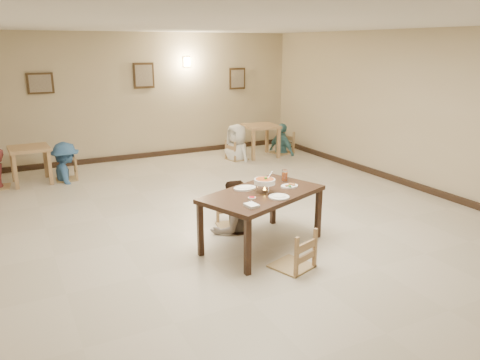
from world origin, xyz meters
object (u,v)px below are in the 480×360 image
chair_far (233,197)px  bg_chair_lr (65,159)px  main_table (262,198)px  bg_diner_b (63,142)px  bg_chair_rl (237,141)px  main_diner (233,181)px  curry_warmer (265,182)px  bg_diner_c (237,124)px  bg_chair_rr (282,133)px  bg_table_right (261,131)px  bg_table_left (29,154)px  chair_near (293,231)px  bg_diner_d (282,124)px  drink_glass (285,176)px

chair_far → bg_chair_lr: size_ratio=1.10×
main_table → bg_diner_b: bearing=91.4°
bg_chair_rl → main_diner: bearing=140.3°
curry_warmer → bg_diner_c: 5.14m
chair_far → bg_chair_rr: bearing=61.8°
main_diner → bg_table_right: (2.79, 4.04, -0.12)m
bg_table_left → bg_chair_rr: size_ratio=0.75×
chair_near → bg_diner_b: bearing=-89.1°
chair_near → bg_table_left: (-2.61, 5.56, 0.13)m
curry_warmer → bg_diner_b: bg_diner_b is taller
main_diner → bg_chair_rl: (2.10, 4.01, -0.33)m
bg_diner_c → bg_diner_d: size_ratio=1.13×
main_diner → bg_diner_b: 4.44m
chair_far → bg_chair_lr: bearing=127.9°
curry_warmer → bg_chair_lr: 5.18m
main_table → main_diner: size_ratio=1.22×
drink_glass → bg_chair_lr: (-2.51, 4.43, -0.42)m
bg_chair_rr → bg_diner_d: (0.00, 0.00, 0.25)m
bg_table_left → bg_diner_c: bg_diner_c is taller
main_table → main_diner: (-0.10, 0.71, 0.07)m
chair_near → bg_chair_rr: size_ratio=0.94×
curry_warmer → bg_chair_lr: bearing=112.5°
main_table → chair_far: bearing=72.9°
main_table → bg_chair_rl: size_ratio=2.11×
chair_far → drink_glass: (0.61, -0.49, 0.38)m
bg_table_left → bg_diner_b: bearing=-6.4°
curry_warmer → bg_chair_rl: curry_warmer is taller
main_table → bg_table_right: bg_table_right is taller
bg_chair_rl → bg_chair_rr: size_ratio=0.87×
bg_table_right → bg_diner_c: size_ratio=0.50×
chair_near → bg_table_left: 6.14m
curry_warmer → drink_glass: bearing=32.0°
bg_chair_lr → bg_chair_rr: bearing=93.5°
bg_diner_c → curry_warmer: bearing=-37.0°
bg_table_right → bg_diner_d: bg_diner_d is taller
bg_chair_rl → bg_diner_c: size_ratio=0.52×
bg_chair_rl → bg_diner_c: 0.42m
bg_table_left → bg_diner_b: bg_diner_b is taller
bg_table_left → drink_glass: bearing=-55.0°
bg_chair_rr → bg_diner_c: bearing=-97.4°
curry_warmer → drink_glass: (0.53, 0.33, -0.07)m
chair_near → bg_chair_rl: chair_near is taller
main_table → bg_diner_d: bg_diner_d is taller
bg_table_right → bg_chair_rr: (0.68, 0.07, -0.14)m
main_table → curry_warmer: 0.23m
bg_table_left → bg_diner_d: bearing=0.0°
chair_far → bg_diner_c: bg_diner_c is taller
bg_chair_lr → bg_chair_rl: bearing=92.4°
drink_glass → bg_chair_rr: bg_chair_rr is taller
chair_far → curry_warmer: (0.08, -0.82, 0.45)m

